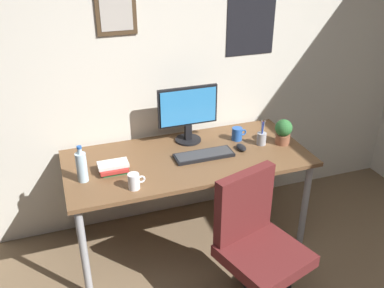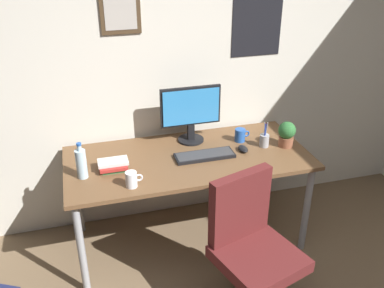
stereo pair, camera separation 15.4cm
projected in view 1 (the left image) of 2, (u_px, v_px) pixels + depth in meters
The scene contains 12 objects.
wall_back at pixel (171, 64), 3.23m from camera, with size 4.40×0.10×2.60m.
desk at pixel (188, 165), 3.10m from camera, with size 1.75×0.80×0.75m.
office_chair at pixel (256, 240), 2.60m from camera, with size 0.58×0.59×0.95m.
monitor at pixel (188, 112), 3.19m from camera, with size 0.46×0.20×0.43m.
keyboard at pixel (204, 155), 3.06m from camera, with size 0.43×0.15×0.03m.
computer_mouse at pixel (241, 147), 3.15m from camera, with size 0.06×0.11×0.04m.
water_bottle at pixel (82, 167), 2.73m from camera, with size 0.07×0.07×0.25m.
coffee_mug_near at pixel (134, 181), 2.67m from camera, with size 0.11×0.07×0.10m.
coffee_mug_far at pixel (237, 134), 3.28m from camera, with size 0.12×0.08×0.10m.
potted_plant at pixel (283, 131), 3.20m from camera, with size 0.13×0.13×0.19m.
pen_cup at pixel (262, 138), 3.21m from camera, with size 0.07×0.07×0.20m.
book_stack_left at pixel (113, 167), 2.87m from camera, with size 0.20×0.16×0.06m.
Camera 1 is at (-0.88, -0.88, 2.24)m, focal length 39.80 mm.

